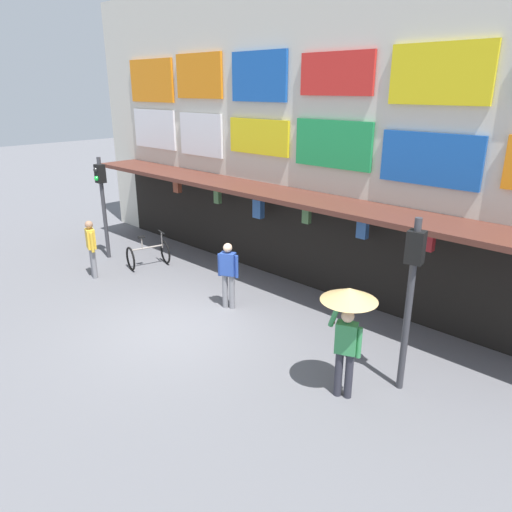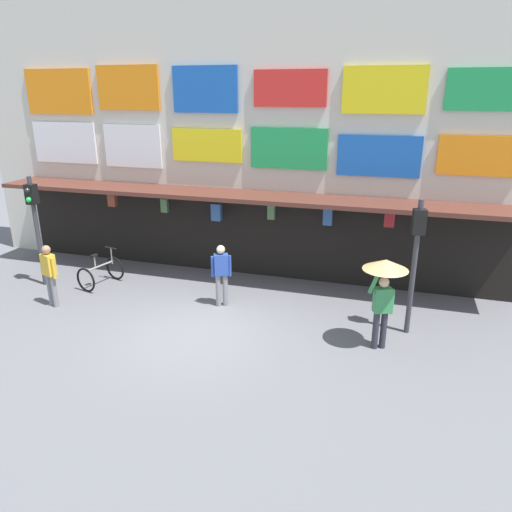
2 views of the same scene
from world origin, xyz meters
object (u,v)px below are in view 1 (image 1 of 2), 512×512
at_px(traffic_light_far, 412,279).
at_px(pedestrian_in_purple, 91,246).
at_px(traffic_light_near, 102,192).
at_px(bicycle_parked, 148,254).
at_px(pedestrian_in_blue, 228,272).
at_px(pedestrian_with_umbrella, 348,312).

xyz_separation_m(traffic_light_far, pedestrian_in_purple, (-8.98, -1.18, -1.19)).
distance_m(traffic_light_near, pedestrian_in_purple, 2.08).
height_order(traffic_light_near, bicycle_parked, traffic_light_near).
relative_size(traffic_light_far, pedestrian_in_purple, 1.90).
bearing_deg(pedestrian_in_purple, traffic_light_near, 137.16).
height_order(bicycle_parked, pedestrian_in_purple, pedestrian_in_purple).
relative_size(bicycle_parked, pedestrian_in_purple, 0.77).
bearing_deg(traffic_light_near, traffic_light_far, 0.11).
distance_m(traffic_light_far, pedestrian_in_blue, 4.86).
bearing_deg(traffic_light_far, pedestrian_in_blue, 178.53).
relative_size(traffic_light_far, pedestrian_with_umbrella, 1.54).
bearing_deg(traffic_light_near, pedestrian_in_purple, -42.84).
bearing_deg(pedestrian_in_blue, traffic_light_near, -178.55).
distance_m(traffic_light_far, pedestrian_in_purple, 9.14).
xyz_separation_m(pedestrian_with_umbrella, pedestrian_in_blue, (-4.10, 1.07, -0.69)).
bearing_deg(pedestrian_in_blue, traffic_light_far, -1.47).
xyz_separation_m(traffic_light_near, pedestrian_in_blue, (5.53, 0.14, -1.19)).
bearing_deg(pedestrian_in_purple, pedestrian_with_umbrella, 1.58).
bearing_deg(pedestrian_in_purple, traffic_light_far, 7.49).
bearing_deg(pedestrian_in_blue, pedestrian_in_purple, -163.07).
distance_m(bicycle_parked, pedestrian_in_purple, 1.72).
height_order(traffic_light_near, traffic_light_far, same).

